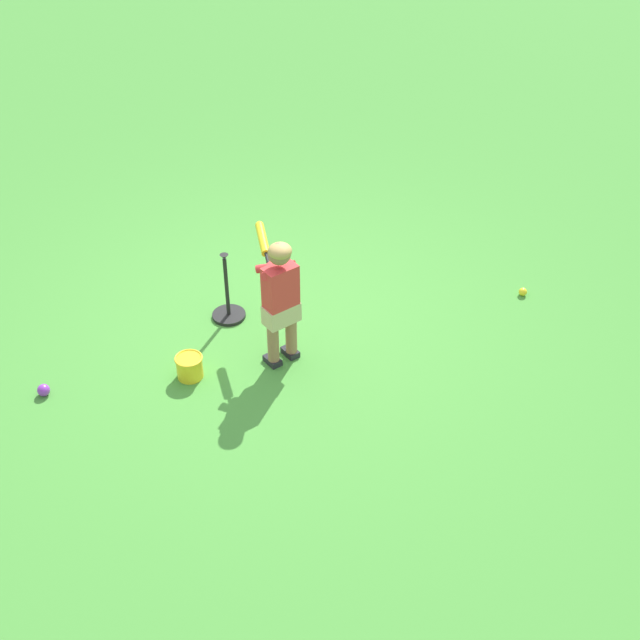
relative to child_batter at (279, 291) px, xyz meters
name	(u,v)px	position (x,y,z in m)	size (l,w,h in m)	color
ground_plane	(283,319)	(-0.48, -0.12, -0.65)	(40.00, 40.00, 0.00)	#479338
child_batter	(279,291)	(0.00, 0.00, 0.00)	(0.73, 0.49, 1.08)	#232328
play_ball_far_left	(523,292)	(-1.30, 1.81, -0.61)	(0.07, 0.07, 0.07)	yellow
play_ball_far_right	(44,390)	(0.83, -1.61, -0.60)	(0.09, 0.09, 0.09)	purple
batting_tee	(228,307)	(-0.41, -0.57, -0.55)	(0.28, 0.28, 0.62)	black
toy_bucket	(189,366)	(0.38, -0.62, -0.55)	(0.22, 0.22, 0.19)	yellow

